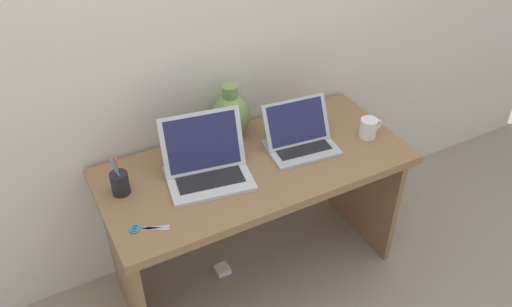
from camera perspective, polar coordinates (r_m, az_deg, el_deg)
ground_plane at (r=2.75m, az=0.00°, el=-12.53°), size 6.00×6.00×0.00m
back_wall at (r=2.27m, az=-4.20°, el=13.81°), size 4.40×0.04×2.40m
desk at (r=2.36m, az=0.00°, el=-3.95°), size 1.35×0.61×0.70m
laptop_left at (r=2.17m, az=-5.47°, el=-0.83°), size 0.38×0.31×0.26m
laptop_right at (r=2.34m, az=4.72°, el=1.92°), size 0.33×0.26×0.20m
green_vase at (r=2.38m, az=-2.77°, el=4.29°), size 0.18×0.18×0.26m
coffee_mug at (r=2.45m, az=12.18°, el=2.75°), size 0.12×0.08×0.09m
pen_cup at (r=2.15m, az=-14.61°, el=-3.10°), size 0.07×0.07×0.18m
scissors at (r=2.01m, az=-12.29°, el=-8.00°), size 0.14×0.09×0.01m
power_brick at (r=2.74m, az=-3.67°, el=-12.49°), size 0.07×0.07×0.03m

